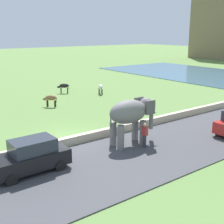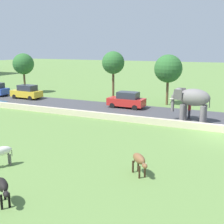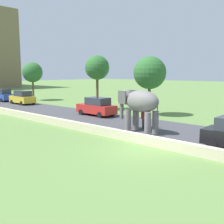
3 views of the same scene
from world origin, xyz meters
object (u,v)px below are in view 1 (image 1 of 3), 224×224
elephant (131,114)px  cow_black (64,86)px  person_beside_elephant (145,135)px  cow_brown (51,98)px  car_black (31,156)px  cow_white (100,87)px

elephant → cow_black: elephant is taller
person_beside_elephant → cow_brown: bearing=179.7°
car_black → cow_brown: bearing=150.1°
elephant → car_black: elephant is taller
elephant → cow_white: 16.52m
elephant → cow_black: bearing=165.4°
elephant → cow_white: (-14.56, 7.73, -1.20)m
cow_black → cow_brown: bearing=-39.1°
elephant → cow_white: bearing=152.0°
elephant → car_black: (-0.01, -6.76, -1.14)m
cow_white → cow_black: (-3.05, -3.15, 0.00)m
person_beside_elephant → car_black: bearing=-98.0°
elephant → car_black: 6.85m
person_beside_elephant → cow_white: 17.22m
elephant → cow_brown: size_ratio=2.84×
cow_white → cow_brown: 7.66m
person_beside_elephant → cow_black: bearing=167.0°
person_beside_elephant → cow_white: bearing=154.4°
person_beside_elephant → cow_brown: 13.40m
cow_white → cow_black: 4.38m
car_black → cow_black: bearing=147.2°
person_beside_elephant → car_black: 7.12m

